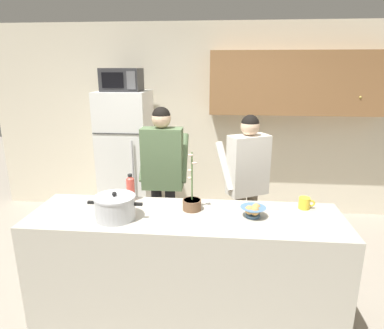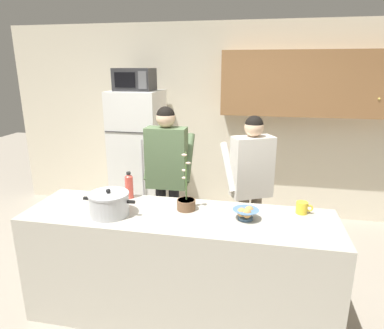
{
  "view_description": "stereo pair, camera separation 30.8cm",
  "coord_description": "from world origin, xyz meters",
  "views": [
    {
      "loc": [
        0.27,
        -2.39,
        2.03
      ],
      "look_at": [
        0.0,
        0.55,
        1.17
      ],
      "focal_mm": 31.47,
      "sensor_mm": 36.0,
      "label": 1
    },
    {
      "loc": [
        0.58,
        -2.35,
        2.03
      ],
      "look_at": [
        0.0,
        0.55,
        1.17
      ],
      "focal_mm": 31.47,
      "sensor_mm": 36.0,
      "label": 2
    }
  ],
  "objects": [
    {
      "name": "back_wall_unit",
      "position": [
        0.29,
        2.25,
        1.43
      ],
      "size": [
        6.0,
        0.48,
        2.6
      ],
      "color": "beige",
      "rests_on": "ground"
    },
    {
      "name": "cooking_pot",
      "position": [
        -0.52,
        -0.11,
        1.01
      ],
      "size": [
        0.42,
        0.31,
        0.22
      ],
      "color": "silver",
      "rests_on": "kitchen_island"
    },
    {
      "name": "refrigerator",
      "position": [
        -1.0,
        1.85,
        0.87
      ],
      "size": [
        0.64,
        0.68,
        1.74
      ],
      "color": "white",
      "rests_on": "ground"
    },
    {
      "name": "potted_orchid",
      "position": [
        0.04,
        0.1,
        0.99
      ],
      "size": [
        0.15,
        0.15,
        0.48
      ],
      "color": "brown",
      "rests_on": "kitchen_island"
    },
    {
      "name": "person_near_pot",
      "position": [
        -0.34,
        0.91,
        1.03
      ],
      "size": [
        0.5,
        0.41,
        1.65
      ],
      "color": "black",
      "rests_on": "ground"
    },
    {
      "name": "coffee_mug",
      "position": [
        0.95,
        0.21,
        0.97
      ],
      "size": [
        0.13,
        0.09,
        0.1
      ],
      "color": "yellow",
      "rests_on": "kitchen_island"
    },
    {
      "name": "microwave",
      "position": [
        -1.0,
        1.83,
        1.88
      ],
      "size": [
        0.48,
        0.37,
        0.28
      ],
      "color": "#2D2D30",
      "rests_on": "refrigerator"
    },
    {
      "name": "person_by_sink",
      "position": [
        0.53,
        0.91,
        0.98
      ],
      "size": [
        0.59,
        0.56,
        1.59
      ],
      "color": "#726656",
      "rests_on": "ground"
    },
    {
      "name": "kitchen_island",
      "position": [
        0.0,
        0.0,
        0.46
      ],
      "size": [
        2.45,
        0.68,
        0.92
      ],
      "primitive_type": "cube",
      "color": "#BCB7A8",
      "rests_on": "ground"
    },
    {
      "name": "bottle_near_edge",
      "position": [
        -0.5,
        0.26,
        1.04
      ],
      "size": [
        0.07,
        0.07,
        0.24
      ],
      "color": "#D84C3F",
      "rests_on": "kitchen_island"
    },
    {
      "name": "bread_bowl",
      "position": [
        0.52,
        0.01,
        0.97
      ],
      "size": [
        0.2,
        0.2,
        0.1
      ],
      "color": "#4C7299",
      "rests_on": "kitchen_island"
    },
    {
      "name": "ground_plane",
      "position": [
        0.0,
        0.0,
        0.0
      ],
      "size": [
        14.0,
        14.0,
        0.0
      ],
      "primitive_type": "plane",
      "color": "#9E9384"
    }
  ]
}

